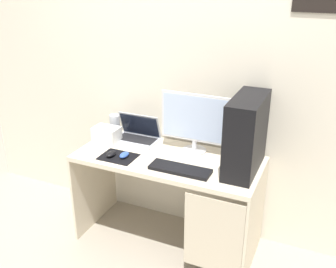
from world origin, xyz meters
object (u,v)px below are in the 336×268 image
projector (107,134)px  mouse_right (111,154)px  pc_tower (246,134)px  laptop (137,135)px  keyboard (180,169)px  mouse_left (124,155)px  monitor (195,122)px  speaker (115,124)px

projector → mouse_right: projector is taller
pc_tower → laptop: size_ratio=1.48×
keyboard → mouse_left: bearing=177.4°
projector → mouse_right: 0.29m
mouse_left → mouse_right: size_ratio=1.00×
monitor → laptop: bearing=178.1°
laptop → mouse_left: bearing=-78.4°
keyboard → mouse_right: size_ratio=4.38×
keyboard → laptop: bearing=146.3°
pc_tower → laptop: pc_tower is taller
laptop → monitor: bearing=-1.9°
laptop → projector: 0.24m
projector → mouse_left: 0.34m
speaker → mouse_left: size_ratio=1.70×
pc_tower → mouse_right: size_ratio=5.32×
monitor → laptop: monitor is taller
mouse_left → monitor: bearing=35.7°
pc_tower → speaker: 1.14m
laptop → pc_tower: bearing=-8.8°
laptop → speaker: 0.23m
speaker → keyboard: 0.83m
laptop → keyboard: size_ratio=0.82×
monitor → projector: bearing=-171.4°
monitor → speaker: 0.73m
monitor → mouse_right: monitor is taller
laptop → mouse_left: laptop is taller
projector → speaker: bearing=97.1°
keyboard → mouse_right: 0.54m
speaker → projector: size_ratio=0.82×
monitor → speaker: size_ratio=3.14×
speaker → projector: bearing=-82.9°
keyboard → speaker: bearing=152.8°
pc_tower → laptop: (-0.89, 0.14, -0.21)m
laptop → keyboard: 0.61m
pc_tower → keyboard: 0.50m
speaker → mouse_right: 0.43m
pc_tower → mouse_left: size_ratio=5.32×
monitor → mouse_right: bearing=-147.6°
laptop → projector: laptop is taller
speaker → keyboard: size_ratio=0.39×
monitor → projector: 0.72m
pc_tower → laptop: bearing=171.2°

